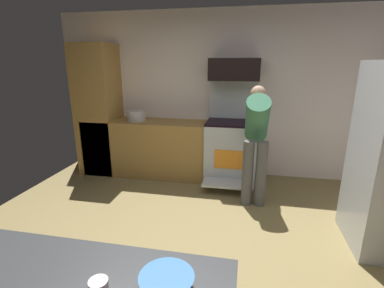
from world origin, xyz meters
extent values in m
cube|color=olive|center=(0.00, 0.00, -0.01)|extent=(5.20, 4.80, 0.02)
cube|color=silver|center=(0.00, 2.34, 1.30)|extent=(5.20, 0.12, 2.60)
cube|color=olive|center=(-0.90, 1.98, 0.45)|extent=(2.40, 0.60, 0.90)
cube|color=olive|center=(-1.90, 1.98, 1.05)|extent=(0.60, 0.60, 2.10)
cube|color=silver|center=(0.30, 1.96, 0.46)|extent=(0.76, 0.64, 0.92)
cube|color=black|center=(0.30, 1.96, 0.94)|extent=(0.76, 0.64, 0.03)
cube|color=silver|center=(0.30, 2.25, 1.25)|extent=(0.76, 0.06, 0.60)
cube|color=orange|center=(0.30, 1.63, 0.45)|extent=(0.44, 0.01, 0.28)
cube|color=silver|center=(0.30, 1.48, 0.14)|extent=(0.72, 0.32, 0.03)
cube|color=black|center=(0.30, 2.06, 1.71)|extent=(0.74, 0.38, 0.32)
cylinder|color=#535353|center=(0.56, 1.20, 0.43)|extent=(0.14, 0.14, 0.86)
cylinder|color=#535353|center=(0.73, 1.20, 0.43)|extent=(0.14, 0.14, 0.86)
cylinder|color=#3E7C59|center=(0.65, 1.40, 1.11)|extent=(0.30, 0.64, 0.68)
sphere|color=tan|center=(0.65, 1.66, 1.41)|extent=(0.20, 0.20, 0.20)
cone|color=#356BAF|center=(0.23, -1.35, 0.94)|extent=(0.23, 0.23, 0.07)
cylinder|color=#BABABC|center=(-1.25, 1.98, 0.98)|extent=(0.30, 0.30, 0.16)
camera|label=1|loc=(0.51, -2.25, 1.80)|focal=26.22mm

